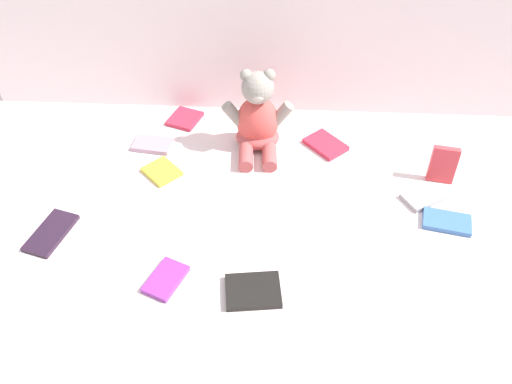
# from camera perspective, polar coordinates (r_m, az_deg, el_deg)

# --- Properties ---
(ground_plane) EXTENTS (3.20, 3.20, 0.00)m
(ground_plane) POSITION_cam_1_polar(r_m,az_deg,el_deg) (1.40, 0.41, -0.09)
(ground_plane) COLOR silver
(teddy_bear) EXTENTS (0.20, 0.18, 0.24)m
(teddy_bear) POSITION_cam_1_polar(r_m,az_deg,el_deg) (1.49, 0.18, 7.68)
(teddy_bear) COLOR #D84C47
(teddy_bear) RESTS_ON ground_plane
(book_case_0) EXTENTS (0.11, 0.12, 0.01)m
(book_case_0) POSITION_cam_1_polar(r_m,az_deg,el_deg) (1.65, -7.60, 7.75)
(book_case_0) COLOR #C0263E
(book_case_0) RESTS_ON ground_plane
(book_case_1) EXTENTS (0.13, 0.14, 0.01)m
(book_case_1) POSITION_cam_1_polar(r_m,az_deg,el_deg) (1.55, 7.42, 5.03)
(book_case_1) COLOR #C0263C
(book_case_1) RESTS_ON ground_plane
(book_case_2) EXTENTS (0.12, 0.08, 0.01)m
(book_case_2) POSITION_cam_1_polar(r_m,az_deg,el_deg) (1.57, -10.94, 4.99)
(book_case_2) COLOR #A8819A
(book_case_2) RESTS_ON ground_plane
(book_case_3) EXTENTS (0.11, 0.15, 0.01)m
(book_case_3) POSITION_cam_1_polar(r_m,az_deg,el_deg) (1.39, -20.99, -4.08)
(book_case_3) COLOR #28182A
(book_case_3) RESTS_ON ground_plane
(book_case_4) EXTENTS (0.12, 0.11, 0.01)m
(book_case_4) POSITION_cam_1_polar(r_m,az_deg,el_deg) (1.45, 17.37, -0.47)
(book_case_4) COLOR #9D969C
(book_case_4) RESTS_ON ground_plane
(book_case_5) EXTENTS (0.07, 0.04, 0.10)m
(book_case_5) POSITION_cam_1_polar(r_m,az_deg,el_deg) (1.49, 19.29, 2.78)
(book_case_5) COLOR #DA383E
(book_case_5) RESTS_ON ground_plane
(book_case_6) EXTENTS (0.13, 0.11, 0.02)m
(book_case_6) POSITION_cam_1_polar(r_m,az_deg,el_deg) (1.19, -0.27, -10.49)
(book_case_6) COLOR black
(book_case_6) RESTS_ON ground_plane
(book_case_7) EXTENTS (0.12, 0.12, 0.01)m
(book_case_7) POSITION_cam_1_polar(r_m,az_deg,el_deg) (1.47, -9.99, 2.16)
(book_case_7) COLOR yellow
(book_case_7) RESTS_ON ground_plane
(book_case_8) EXTENTS (0.10, 0.12, 0.01)m
(book_case_8) POSITION_cam_1_polar(r_m,az_deg,el_deg) (1.22, -9.59, -9.14)
(book_case_8) COLOR purple
(book_case_8) RESTS_ON ground_plane
(book_case_9) EXTENTS (0.13, 0.09, 0.01)m
(book_case_9) POSITION_cam_1_polar(r_m,az_deg,el_deg) (1.40, 19.67, -3.00)
(book_case_9) COLOR #3A68AB
(book_case_9) RESTS_ON ground_plane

